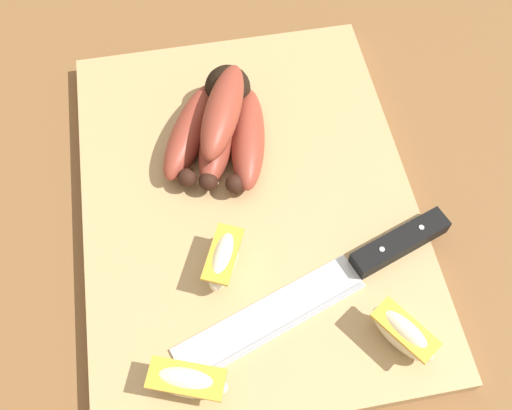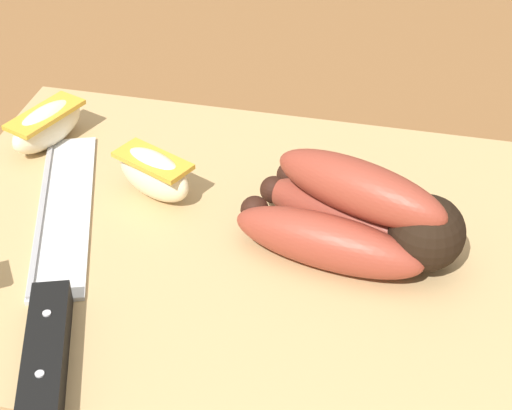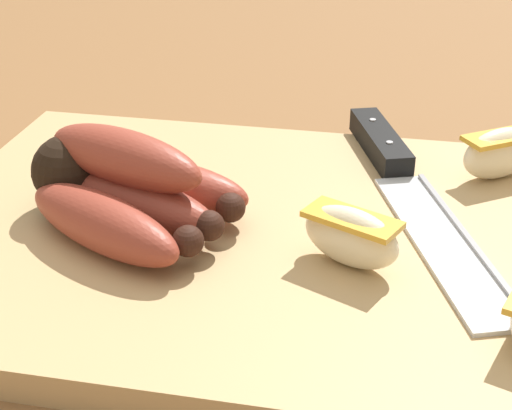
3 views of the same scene
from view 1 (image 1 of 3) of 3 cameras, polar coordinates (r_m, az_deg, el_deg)
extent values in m
plane|color=brown|center=(0.59, -2.00, 0.21)|extent=(6.00, 6.00, 0.00)
cube|color=tan|center=(0.58, -0.78, 0.24)|extent=(0.43, 0.33, 0.02)
sphere|color=black|center=(0.62, -2.82, 11.48)|extent=(0.05, 0.05, 0.05)
ellipsoid|color=brown|center=(0.60, -6.50, 7.35)|extent=(0.13, 0.09, 0.04)
sphere|color=black|center=(0.57, -6.83, 2.69)|extent=(0.02, 0.02, 0.02)
ellipsoid|color=brown|center=(0.59, -3.68, 7.03)|extent=(0.13, 0.07, 0.04)
sphere|color=black|center=(0.56, -4.75, 2.37)|extent=(0.02, 0.02, 0.02)
ellipsoid|color=brown|center=(0.59, -0.82, 6.69)|extent=(0.13, 0.06, 0.04)
sphere|color=black|center=(0.56, -2.60, 2.15)|extent=(0.02, 0.02, 0.02)
ellipsoid|color=brown|center=(0.57, -3.73, 9.21)|extent=(0.12, 0.08, 0.04)
cube|color=silver|center=(0.52, 1.42, -11.06)|extent=(0.09, 0.18, 0.00)
cube|color=#99999E|center=(0.51, 2.31, -12.37)|extent=(0.06, 0.17, 0.00)
cube|color=black|center=(0.55, 14.04, -3.64)|extent=(0.05, 0.10, 0.02)
cylinder|color=#B2B2B7|center=(0.56, 16.07, -2.15)|extent=(0.01, 0.01, 0.00)
cylinder|color=#B2B2B7|center=(0.54, 12.37, -4.31)|extent=(0.01, 0.01, 0.00)
ellipsoid|color=beige|center=(0.52, -3.22, -5.39)|extent=(0.07, 0.05, 0.04)
cube|color=gold|center=(0.51, -3.28, -4.85)|extent=(0.06, 0.05, 0.00)
ellipsoid|color=beige|center=(0.49, -6.80, -16.95)|extent=(0.05, 0.07, 0.03)
cube|color=gold|center=(0.48, -6.94, -16.69)|extent=(0.05, 0.07, 0.00)
ellipsoid|color=beige|center=(0.51, 14.29, -12.26)|extent=(0.06, 0.05, 0.04)
cube|color=gold|center=(0.50, 14.61, -11.84)|extent=(0.06, 0.05, 0.00)
camera|label=2|loc=(0.61, 47.57, 33.08)|focal=58.82mm
camera|label=3|loc=(0.49, -55.77, -1.86)|focal=53.75mm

